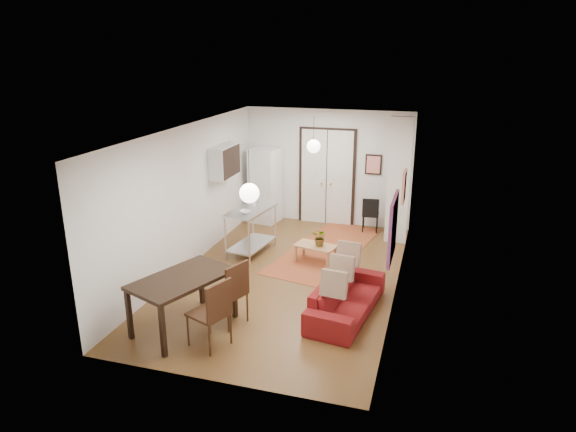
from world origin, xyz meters
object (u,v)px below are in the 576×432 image
(black_side_chair, at_px, (371,210))
(fridge, at_px, (265,185))
(dining_chair_near, at_px, (229,284))
(dining_table, at_px, (182,283))
(sofa, at_px, (347,298))
(kitchen_counter, at_px, (251,224))
(dining_chair_far, at_px, (211,303))
(coffee_table, at_px, (315,247))

(black_side_chair, bearing_deg, fridge, -2.97)
(dining_chair_near, bearing_deg, dining_table, -30.80)
(sofa, relative_size, dining_table, 1.13)
(kitchen_counter, height_order, black_side_chair, kitchen_counter)
(dining_table, xyz_separation_m, dining_chair_far, (0.60, -0.24, -0.15))
(kitchen_counter, distance_m, dining_table, 3.31)
(kitchen_counter, xyz_separation_m, dining_chair_far, (0.69, -3.55, -0.03))
(black_side_chair, bearing_deg, dining_chair_near, 67.66)
(sofa, bearing_deg, black_side_chair, 10.54)
(dining_chair_near, relative_size, dining_chair_far, 1.00)
(fridge, relative_size, black_side_chair, 2.19)
(fridge, xyz_separation_m, dining_chair_near, (1.10, -5.01, -0.31))
(sofa, distance_m, black_side_chair, 4.38)
(sofa, bearing_deg, dining_chair_far, 136.08)
(fridge, distance_m, dining_chair_near, 5.14)
(sofa, bearing_deg, coffee_table, 35.02)
(sofa, distance_m, dining_chair_near, 1.98)
(kitchen_counter, relative_size, dining_chair_near, 1.27)
(fridge, bearing_deg, dining_chair_far, -71.09)
(sofa, xyz_separation_m, dining_table, (-2.42, -1.19, 0.49))
(coffee_table, height_order, dining_table, dining_table)
(sofa, relative_size, fridge, 1.08)
(dining_chair_far, relative_size, black_side_chair, 1.26)
(sofa, height_order, fridge, fridge)
(fridge, distance_m, dining_table, 5.50)
(coffee_table, xyz_separation_m, fridge, (-1.89, 2.27, 0.63))
(kitchen_counter, distance_m, dining_chair_near, 2.93)
(dining_table, bearing_deg, dining_chair_near, 37.66)
(fridge, bearing_deg, dining_table, -76.77)
(dining_table, bearing_deg, sofa, 26.15)
(fridge, relative_size, dining_table, 1.04)
(dining_chair_near, distance_m, dining_chair_far, 0.70)
(dining_chair_far, bearing_deg, black_side_chair, -174.10)
(sofa, distance_m, dining_table, 2.74)
(coffee_table, distance_m, kitchen_counter, 1.51)
(black_side_chair, bearing_deg, kitchen_counter, 39.54)
(sofa, bearing_deg, dining_table, 124.15)
(fridge, bearing_deg, sofa, -47.78)
(dining_table, xyz_separation_m, dining_chair_near, (0.60, 0.46, -0.15))
(coffee_table, relative_size, dining_chair_near, 0.85)
(fridge, height_order, dining_table, fridge)
(coffee_table, relative_size, dining_chair_far, 0.85)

